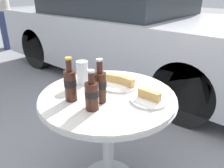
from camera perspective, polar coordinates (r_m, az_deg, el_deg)
name	(u,v)px	position (r m, az deg, el deg)	size (l,w,h in m)	color
bistro_table	(108,114)	(1.33, -1.11, -7.77)	(0.80, 0.80, 0.69)	#B7B7BC
cola_bottle_left	(92,94)	(1.08, -5.27, -2.71)	(0.07, 0.07, 0.21)	#3D1E14
cola_bottle_right	(100,85)	(1.14, -3.16, -0.39)	(0.07, 0.07, 0.24)	#3D1E14
cola_bottle_center	(70,84)	(1.18, -10.82, 0.00)	(0.07, 0.07, 0.24)	#3D1E14
drinking_glass	(82,74)	(1.38, -7.72, 2.68)	(0.07, 0.07, 0.15)	silver
lunch_plate_near	(119,83)	(1.37, 1.93, 0.39)	(0.24, 0.24, 0.06)	white
lunch_plate_far	(149,98)	(1.19, 9.64, -3.75)	(0.20, 0.20, 0.06)	white
parked_car	(125,31)	(3.37, 3.36, 13.55)	(4.09, 1.70, 1.35)	#B7B7BC
pedestrian	(0,4)	(5.35, -27.20, 18.19)	(0.34, 0.34, 1.67)	navy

